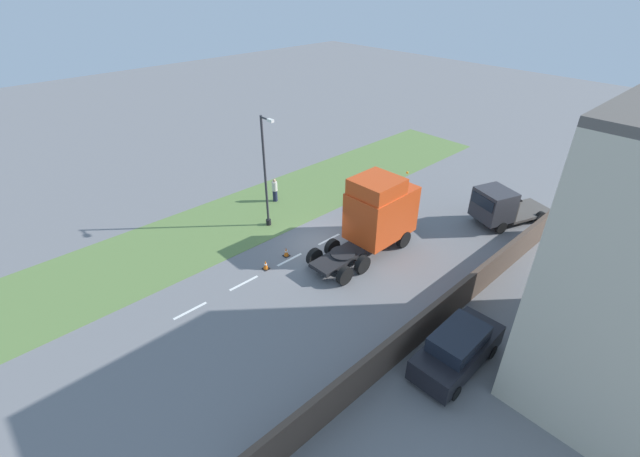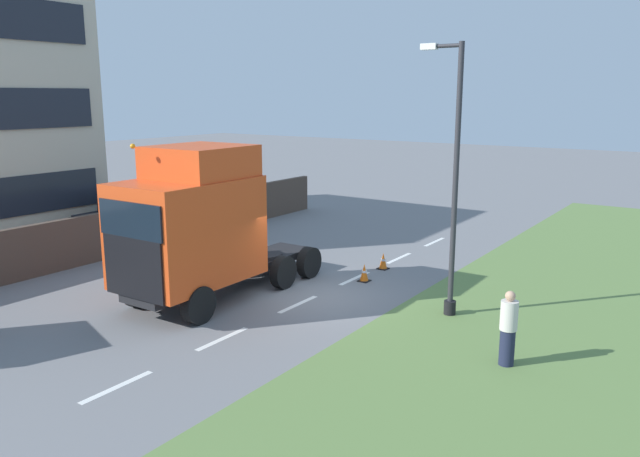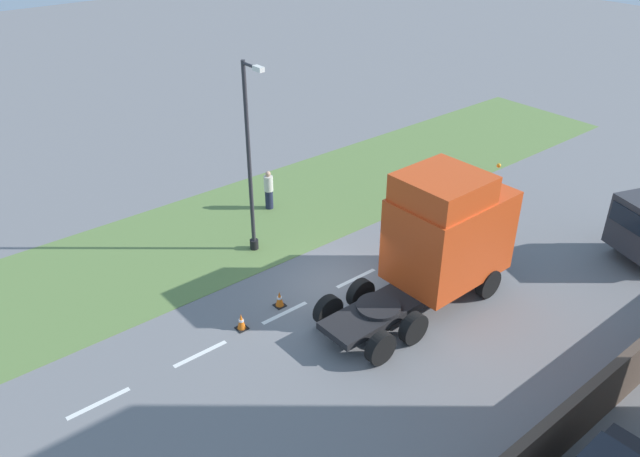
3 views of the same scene
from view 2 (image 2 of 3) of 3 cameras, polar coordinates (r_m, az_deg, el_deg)
The scene contains 10 objects.
ground_plane at distance 19.08m, azimuth -0.42°, elevation -6.22°, with size 120.00×120.00×0.00m, color slate.
grass_verge at distance 16.60m, azimuth 17.10°, elevation -9.60°, with size 7.00×44.00×0.01m.
lane_markings at distance 19.63m, azimuth 0.76°, elevation -5.68°, with size 0.16×17.80×0.00m.
boundary_wall at distance 24.93m, azimuth -17.66°, elevation -0.30°, with size 0.25×24.00×1.77m.
lorry_cab at distance 18.20m, azimuth -11.33°, elevation 0.20°, with size 2.77×7.24×4.74m.
parked_car at distance 27.54m, azimuth -16.67°, elevation 1.06°, with size 2.06×4.67×1.97m.
lamp_post at distance 17.12m, azimuth 12.01°, elevation 3.08°, with size 1.28×0.33×7.34m.
pedestrian at distance 14.75m, azimuth 16.82°, elevation -8.80°, with size 0.39×0.39×1.76m.
traffic_cone_lead at distance 22.04m, azimuth 5.80°, elevation -2.99°, with size 0.36×0.36×0.58m.
traffic_cone_trailing at distance 20.55m, azimuth 4.07°, elevation -4.07°, with size 0.36×0.36×0.58m.
Camera 2 is at (-10.35, 14.86, 6.00)m, focal length 35.00 mm.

